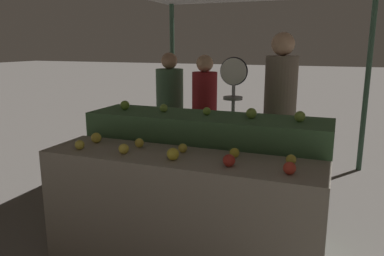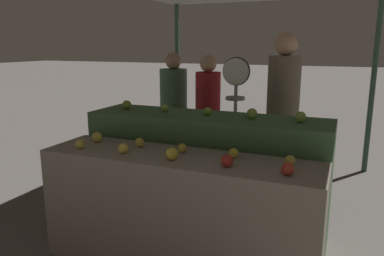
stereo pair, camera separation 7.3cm
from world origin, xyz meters
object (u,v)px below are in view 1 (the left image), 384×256
(person_customer_left, at_px, (170,105))
(person_customer_right, at_px, (204,109))
(person_vendor_at_scale, at_px, (280,105))
(produce_scale, at_px, (233,99))

(person_customer_left, height_order, person_customer_right, person_customer_left)
(person_customer_left, distance_m, person_customer_right, 0.55)
(person_vendor_at_scale, distance_m, person_customer_right, 1.04)
(person_customer_right, bearing_deg, person_vendor_at_scale, 177.27)
(produce_scale, relative_size, person_vendor_at_scale, 0.86)
(person_customer_right, bearing_deg, person_customer_left, 2.69)
(person_customer_left, relative_size, person_customer_right, 1.01)
(person_vendor_at_scale, height_order, person_customer_left, person_vendor_at_scale)
(produce_scale, height_order, person_customer_right, person_customer_right)
(produce_scale, xyz_separation_m, person_customer_right, (-0.53, 0.60, -0.23))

